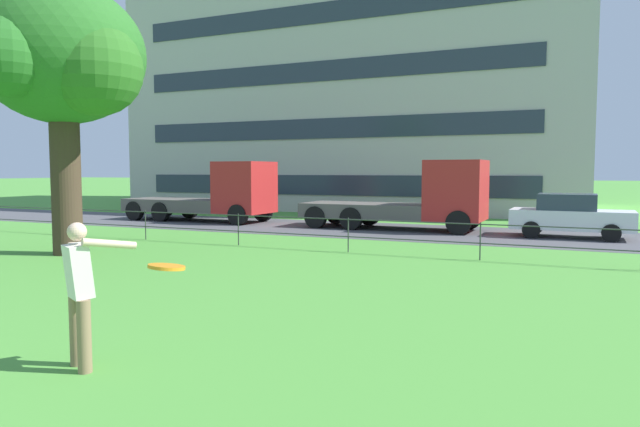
# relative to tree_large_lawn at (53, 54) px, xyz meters

# --- Properties ---
(street_strip) EXTENTS (80.00, 6.19, 0.01)m
(street_strip) POSITION_rel_tree_large_lawn_xyz_m (5.15, 10.01, -5.48)
(street_strip) COLOR #4C4C51
(street_strip) RESTS_ON ground
(park_fence) EXTENTS (33.38, 0.04, 1.00)m
(park_fence) POSITION_rel_tree_large_lawn_xyz_m (5.15, 3.94, -4.82)
(park_fence) COLOR #333833
(park_fence) RESTS_ON ground
(tree_large_lawn) EXTENTS (4.84, 5.01, 7.52)m
(tree_large_lawn) POSITION_rel_tree_large_lawn_xyz_m (0.00, 0.00, 0.00)
(tree_large_lawn) COLOR #423023
(tree_large_lawn) RESTS_ON ground
(person_thrower) EXTENTS (0.75, 0.68, 1.75)m
(person_thrower) POSITION_rel_tree_large_lawn_xyz_m (7.60, -6.39, -4.54)
(person_thrower) COLOR #846B4C
(person_thrower) RESTS_ON ground
(frisbee) EXTENTS (0.38, 0.38, 0.05)m
(frisbee) POSITION_rel_tree_large_lawn_xyz_m (10.17, -7.97, -3.84)
(frisbee) COLOR orange
(flatbed_truck_center) EXTENTS (7.34, 2.54, 2.75)m
(flatbed_truck_center) POSITION_rel_tree_large_lawn_xyz_m (-2.03, 10.67, -4.27)
(flatbed_truck_center) COLOR #B22323
(flatbed_truck_center) RESTS_ON ground
(flatbed_truck_far_right) EXTENTS (7.34, 2.55, 2.75)m
(flatbed_truck_far_right) POSITION_rel_tree_large_lawn_xyz_m (7.34, 10.77, -4.27)
(flatbed_truck_far_right) COLOR #B22323
(flatbed_truck_far_right) RESTS_ON ground
(car_white_right) EXTENTS (4.04, 1.90, 1.54)m
(car_white_right) POSITION_rel_tree_large_lawn_xyz_m (12.84, 10.41, -4.71)
(car_white_right) COLOR silver
(car_white_right) RESTS_ON ground
(apartment_building_background) EXTENTS (27.47, 15.80, 19.05)m
(apartment_building_background) POSITION_rel_tree_large_lawn_xyz_m (0.16, 25.30, 4.04)
(apartment_building_background) COLOR #B7B2AD
(apartment_building_background) RESTS_ON ground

